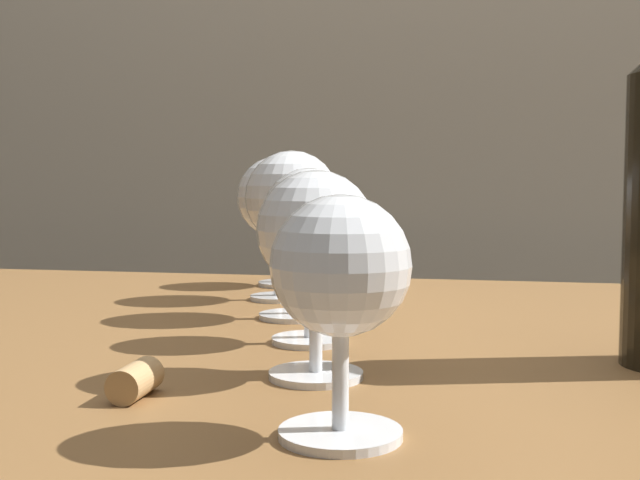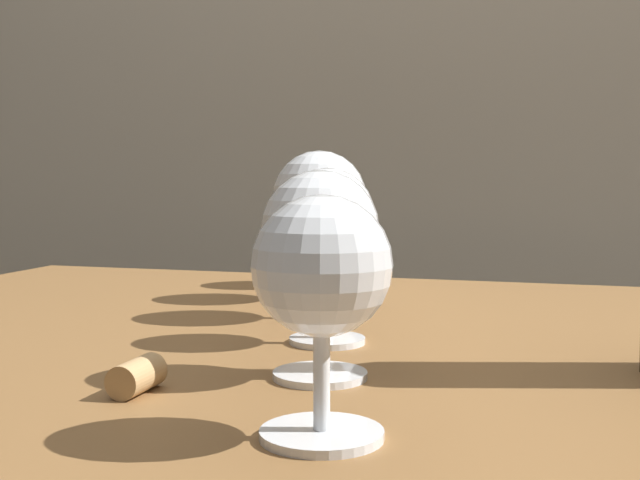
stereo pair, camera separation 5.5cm
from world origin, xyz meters
name	(u,v)px [view 2 (the right image)]	position (x,y,z in m)	size (l,w,h in m)	color
dining_table	(492,452)	(0.00, 0.00, 0.64)	(1.38, 0.78, 0.73)	brown
wine_glass_port	(322,276)	(-0.07, -0.28, 0.82)	(0.07, 0.07, 0.13)	white
wine_glass_white	(320,234)	(-0.10, -0.16, 0.83)	(0.08, 0.08, 0.14)	white
wine_glass_merlot	(327,221)	(-0.13, -0.04, 0.83)	(0.08, 0.08, 0.14)	white
wine_glass_cabernet	(319,200)	(-0.17, 0.07, 0.85)	(0.09, 0.09, 0.16)	white
wine_glass_empty	(312,200)	(-0.21, 0.18, 0.84)	(0.09, 0.09, 0.16)	white
wine_glass_rose	(324,213)	(-0.23, 0.29, 0.82)	(0.08, 0.08, 0.14)	white
cork	(137,376)	(-0.21, -0.22, 0.74)	(0.02, 0.02, 0.04)	tan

